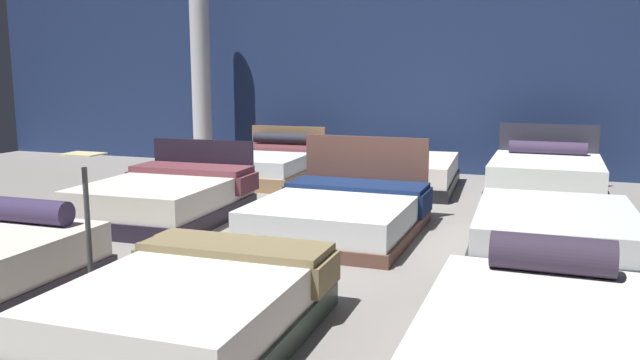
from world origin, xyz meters
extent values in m
cube|color=gray|center=(0.00, 0.00, -0.01)|extent=(18.00, 18.00, 0.02)
cube|color=navy|center=(0.00, 4.55, 1.75)|extent=(18.00, 0.06, 3.50)
cylinder|color=#362C4E|center=(-2.19, -2.33, 0.56)|extent=(0.92, 0.23, 0.22)
cube|color=#27342D|center=(-0.05, -3.14, 0.09)|extent=(1.47, 1.95, 0.17)
cube|color=white|center=(-0.05, -3.14, 0.30)|extent=(1.40, 1.89, 0.26)
cube|color=olive|center=(-0.06, -2.46, 0.47)|extent=(1.43, 0.53, 0.06)
cube|color=olive|center=(-0.78, -2.46, 0.32)|extent=(0.06, 0.51, 0.23)
cube|color=olive|center=(0.66, -2.45, 0.32)|extent=(0.06, 0.51, 0.23)
cube|color=white|center=(2.18, -3.05, 0.30)|extent=(1.41, 1.99, 0.28)
cylinder|color=#312839|center=(2.18, -2.25, 0.57)|extent=(0.80, 0.26, 0.25)
cube|color=black|center=(-2.16, -0.22, 0.10)|extent=(1.59, 2.07, 0.19)
cube|color=silver|center=(-2.16, -0.22, 0.34)|extent=(1.53, 2.01, 0.29)
cube|color=black|center=(-2.18, 0.80, 0.44)|extent=(1.45, 0.08, 0.87)
cube|color=brown|center=(-2.18, 0.49, 0.52)|extent=(1.54, 0.60, 0.08)
cube|color=brown|center=(-2.96, 0.47, 0.37)|extent=(0.09, 0.56, 0.22)
cube|color=brown|center=(-1.40, 0.51, 0.37)|extent=(0.09, 0.56, 0.22)
cube|color=brown|center=(0.02, -0.15, 0.07)|extent=(1.66, 2.14, 0.13)
cube|color=silver|center=(0.02, -0.15, 0.27)|extent=(1.60, 2.08, 0.27)
cube|color=brown|center=(0.03, 0.91, 0.49)|extent=(1.55, 0.05, 0.98)
cube|color=#122146|center=(0.03, 0.56, 0.43)|extent=(1.63, 0.65, 0.05)
cube|color=#122146|center=(-0.79, 0.57, 0.27)|extent=(0.06, 0.64, 0.27)
cube|color=#122146|center=(0.84, 0.55, 0.27)|extent=(0.06, 0.64, 0.27)
cube|color=#282F32|center=(2.24, -0.19, 0.10)|extent=(1.60, 2.13, 0.20)
cube|color=silver|center=(2.24, -0.19, 0.32)|extent=(1.53, 2.07, 0.24)
cube|color=#94724E|center=(-2.17, 2.79, 0.11)|extent=(1.53, 2.17, 0.21)
cube|color=silver|center=(-2.17, 2.79, 0.33)|extent=(1.47, 2.11, 0.24)
cube|color=#94724E|center=(-2.20, 3.85, 0.40)|extent=(1.37, 0.09, 0.80)
cube|color=brown|center=(-2.19, 3.45, 0.47)|extent=(1.46, 0.79, 0.05)
cube|color=brown|center=(-2.92, 3.42, 0.33)|extent=(0.08, 0.75, 0.24)
cube|color=brown|center=(-1.47, 3.47, 0.33)|extent=(0.08, 0.75, 0.24)
cylinder|color=#282B37|center=(-2.20, 3.62, 0.61)|extent=(1.09, 0.22, 0.18)
cube|color=black|center=(0.05, 2.80, 0.09)|extent=(1.74, 2.11, 0.18)
cube|color=white|center=(0.05, 2.80, 0.32)|extent=(1.68, 2.04, 0.29)
cube|color=#2D2C39|center=(2.14, 2.79, 0.10)|extent=(1.56, 1.97, 0.20)
cube|color=white|center=(2.14, 2.79, 0.37)|extent=(1.50, 1.91, 0.34)
cube|color=#2D2C39|center=(2.15, 3.77, 0.48)|extent=(1.45, 0.06, 0.96)
cylinder|color=#3D2F4B|center=(2.15, 3.45, 0.63)|extent=(1.11, 0.20, 0.19)
cylinder|color=#3F3F44|center=(-1.09, -2.84, 0.01)|extent=(0.24, 0.24, 0.02)
cylinder|color=#3F3F44|center=(-1.09, -2.84, 0.54)|extent=(0.04, 0.04, 1.07)
cube|color=beige|center=(-1.09, -2.84, 1.17)|extent=(0.28, 0.20, 0.01)
cylinder|color=silver|center=(-3.90, 3.82, 1.75)|extent=(0.35, 0.35, 3.50)
camera|label=1|loc=(2.09, -6.66, 1.78)|focal=35.98mm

